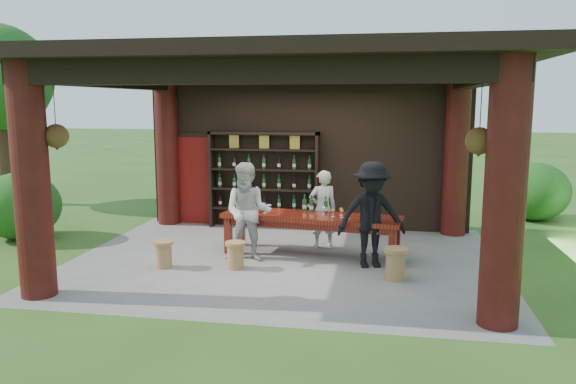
% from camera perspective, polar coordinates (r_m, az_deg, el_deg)
% --- Properties ---
extents(ground, '(90.00, 90.00, 0.00)m').
position_cam_1_polar(ground, '(9.96, -0.40, -6.91)').
color(ground, '#2D5119').
rests_on(ground, ground).
extents(pavilion, '(7.50, 6.00, 3.60)m').
position_cam_1_polar(pavilion, '(10.02, -0.05, 5.57)').
color(pavilion, slate).
rests_on(pavilion, ground).
extents(wine_shelf, '(2.41, 0.37, 2.12)m').
position_cam_1_polar(wine_shelf, '(12.27, -2.46, 1.22)').
color(wine_shelf, black).
rests_on(wine_shelf, ground).
extents(tasting_table, '(3.30, 1.25, 0.75)m').
position_cam_1_polar(tasting_table, '(10.11, 2.39, -2.99)').
color(tasting_table, '#5E110D').
rests_on(tasting_table, ground).
extents(stool_near_left, '(0.35, 0.35, 0.45)m').
position_cam_1_polar(stool_near_left, '(9.45, -5.35, -6.32)').
color(stool_near_left, olive).
rests_on(stool_near_left, ground).
extents(stool_near_right, '(0.38, 0.38, 0.51)m').
position_cam_1_polar(stool_near_right, '(8.98, 10.88, -7.09)').
color(stool_near_right, olive).
rests_on(stool_near_right, ground).
extents(stool_far_left, '(0.34, 0.34, 0.45)m').
position_cam_1_polar(stool_far_left, '(9.69, -12.52, -6.11)').
color(stool_far_left, olive).
rests_on(stool_far_left, ground).
extents(host, '(0.64, 0.54, 1.48)m').
position_cam_1_polar(host, '(10.69, 3.55, -1.73)').
color(host, beige).
rests_on(host, ground).
extents(guest_woman, '(0.89, 0.72, 1.73)m').
position_cam_1_polar(guest_woman, '(9.75, -4.07, -2.06)').
color(guest_woman, beige).
rests_on(guest_woman, ground).
extents(guest_man, '(1.29, 0.95, 1.78)m').
position_cam_1_polar(guest_man, '(9.46, 8.48, -2.32)').
color(guest_man, black).
rests_on(guest_man, ground).
extents(table_bottles, '(0.49, 0.23, 0.31)m').
position_cam_1_polar(table_bottles, '(10.33, 2.64, -1.18)').
color(table_bottles, '#194C1E').
rests_on(table_bottles, tasting_table).
extents(table_glasses, '(1.98, 0.39, 0.15)m').
position_cam_1_polar(table_glasses, '(9.95, 4.83, -2.07)').
color(table_glasses, silver).
rests_on(table_glasses, tasting_table).
extents(napkin_basket, '(0.28, 0.21, 0.14)m').
position_cam_1_polar(napkin_basket, '(10.36, -3.83, -1.63)').
color(napkin_basket, '#BF6672').
rests_on(napkin_basket, tasting_table).
extents(shrubs, '(14.25, 9.26, 1.36)m').
position_cam_1_polar(shrubs, '(9.85, 10.34, -3.87)').
color(shrubs, '#194C14').
rests_on(shrubs, ground).
extents(trees, '(21.72, 9.08, 4.80)m').
position_cam_1_polar(trees, '(11.50, 19.24, 11.70)').
color(trees, '#3F2819').
rests_on(trees, ground).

